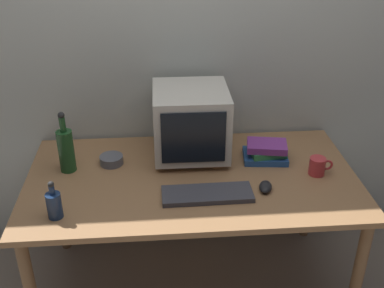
{
  "coord_description": "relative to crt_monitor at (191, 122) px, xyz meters",
  "views": [
    {
      "loc": [
        -0.16,
        -1.99,
        1.98
      ],
      "look_at": [
        0.0,
        0.0,
        0.9
      ],
      "focal_mm": 44.56,
      "sensor_mm": 36.0,
      "label": 1
    }
  ],
  "objects": [
    {
      "name": "computer_mouse",
      "position": [
        0.32,
        -0.37,
        -0.17
      ],
      "size": [
        0.09,
        0.11,
        0.04
      ],
      "primitive_type": "ellipsoid",
      "rotation": [
        0.0,
        0.0,
        -0.28
      ],
      "color": "black",
      "rests_on": "desk"
    },
    {
      "name": "back_wall",
      "position": [
        -0.01,
        0.29,
        0.34
      ],
      "size": [
        4.0,
        0.08,
        2.5
      ],
      "primitive_type": "cube",
      "color": "beige",
      "rests_on": "ground"
    },
    {
      "name": "cd_spindle",
      "position": [
        -0.42,
        -0.06,
        -0.17
      ],
      "size": [
        0.12,
        0.12,
        0.04
      ],
      "primitive_type": "cylinder",
      "color": "#595B66",
      "rests_on": "desk"
    },
    {
      "name": "crt_monitor",
      "position": [
        0.0,
        0.0,
        0.0
      ],
      "size": [
        0.38,
        0.39,
        0.37
      ],
      "color": "beige",
      "rests_on": "desk"
    },
    {
      "name": "keyboard",
      "position": [
        0.05,
        -0.39,
        -0.18
      ],
      "size": [
        0.42,
        0.16,
        0.02
      ],
      "primitive_type": "cube",
      "rotation": [
        0.0,
        0.0,
        0.01
      ],
      "color": "#3F3F47",
      "rests_on": "desk"
    },
    {
      "name": "ground_plane",
      "position": [
        -0.01,
        -0.21,
        -0.91
      ],
      "size": [
        6.0,
        6.0,
        0.0
      ],
      "primitive_type": "plane",
      "color": "gray"
    },
    {
      "name": "mug",
      "position": [
        0.61,
        -0.24,
        -0.15
      ],
      "size": [
        0.12,
        0.08,
        0.09
      ],
      "color": "#CC383D",
      "rests_on": "desk"
    },
    {
      "name": "desk",
      "position": [
        -0.01,
        -0.21,
        -0.27
      ],
      "size": [
        1.63,
        0.88,
        0.72
      ],
      "color": "#9E7047",
      "rests_on": "ground"
    },
    {
      "name": "bottle_short",
      "position": [
        -0.63,
        -0.5,
        -0.13
      ],
      "size": [
        0.07,
        0.07,
        0.18
      ],
      "color": "navy",
      "rests_on": "desk"
    },
    {
      "name": "book_stack",
      "position": [
        0.39,
        -0.08,
        -0.15
      ],
      "size": [
        0.24,
        0.19,
        0.1
      ],
      "color": "#28569E",
      "rests_on": "desk"
    },
    {
      "name": "bottle_tall",
      "position": [
        -0.63,
        -0.11,
        -0.07
      ],
      "size": [
        0.08,
        0.08,
        0.32
      ],
      "color": "#1E4C23",
      "rests_on": "desk"
    }
  ]
}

